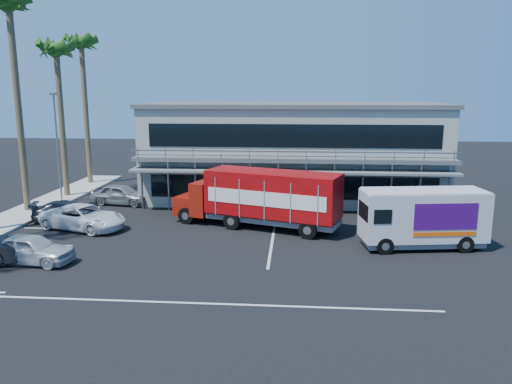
{
  "coord_description": "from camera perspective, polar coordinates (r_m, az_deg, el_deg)",
  "views": [
    {
      "loc": [
        3.22,
        -24.19,
        8.28
      ],
      "look_at": [
        0.9,
        4.88,
        2.3
      ],
      "focal_mm": 35.0,
      "sensor_mm": 36.0,
      "label": 1
    }
  ],
  "objects": [
    {
      "name": "palm_e",
      "position": [
        41.34,
        -21.81,
        13.97
      ],
      "size": [
        2.8,
        2.8,
        12.25
      ],
      "color": "brown",
      "rests_on": "ground"
    },
    {
      "name": "ground",
      "position": [
        25.77,
        -2.88,
        -7.17
      ],
      "size": [
        120.0,
        120.0,
        0.0
      ],
      "primitive_type": "plane",
      "color": "black",
      "rests_on": "ground"
    },
    {
      "name": "parked_car_a",
      "position": [
        26.67,
        -24.3,
        -5.95
      ],
      "size": [
        4.35,
        2.17,
        1.43
      ],
      "primitive_type": "imported",
      "rotation": [
        0.0,
        0.0,
        1.45
      ],
      "color": "#B7B9BF",
      "rests_on": "ground"
    },
    {
      "name": "curb_strip",
      "position": [
        36.2,
        -25.84,
        -2.69
      ],
      "size": [
        3.0,
        32.0,
        0.16
      ],
      "primitive_type": "cube",
      "color": "#A5A399",
      "rests_on": "ground"
    },
    {
      "name": "red_truck",
      "position": [
        30.17,
        0.65,
        -0.56
      ],
      "size": [
        10.63,
        5.74,
        3.51
      ],
      "rotation": [
        0.0,
        0.0,
        -0.34
      ],
      "color": "maroon",
      "rests_on": "ground"
    },
    {
      "name": "parked_car_e",
      "position": [
        37.9,
        -15.15,
        -0.27
      ],
      "size": [
        4.65,
        2.44,
        1.51
      ],
      "primitive_type": "imported",
      "rotation": [
        0.0,
        0.0,
        1.42
      ],
      "color": "slate",
      "rests_on": "ground"
    },
    {
      "name": "building",
      "position": [
        39.4,
        4.22,
        4.82
      ],
      "size": [
        22.4,
        12.0,
        7.3
      ],
      "color": "#9AA193",
      "rests_on": "ground"
    },
    {
      "name": "white_van",
      "position": [
        27.85,
        18.52,
        -2.77
      ],
      "size": [
        6.68,
        3.08,
        3.14
      ],
      "rotation": [
        0.0,
        0.0,
        0.14
      ],
      "color": "silver",
      "rests_on": "ground"
    },
    {
      "name": "palm_d",
      "position": [
        37.36,
        -26.31,
        17.4
      ],
      "size": [
        2.8,
        2.8,
        14.75
      ],
      "color": "brown",
      "rests_on": "ground"
    },
    {
      "name": "parked_car_d",
      "position": [
        34.14,
        -20.57,
        -2.07
      ],
      "size": [
        4.84,
        2.92,
        1.31
      ],
      "primitive_type": "imported",
      "rotation": [
        0.0,
        0.0,
        1.83
      ],
      "color": "#272B34",
      "rests_on": "ground"
    },
    {
      "name": "palm_f",
      "position": [
        46.56,
        -19.3,
        14.89
      ],
      "size": [
        2.8,
        2.8,
        13.25
      ],
      "color": "brown",
      "rests_on": "ground"
    },
    {
      "name": "light_pole_far",
      "position": [
        39.44,
        -21.77,
        5.27
      ],
      "size": [
        0.5,
        0.25,
        8.09
      ],
      "color": "gray",
      "rests_on": "ground"
    },
    {
      "name": "parked_car_c",
      "position": [
        31.91,
        -19.1,
        -2.74
      ],
      "size": [
        5.79,
        3.96,
        1.47
      ],
      "primitive_type": "imported",
      "rotation": [
        0.0,
        0.0,
        1.26
      ],
      "color": "white",
      "rests_on": "ground"
    }
  ]
}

